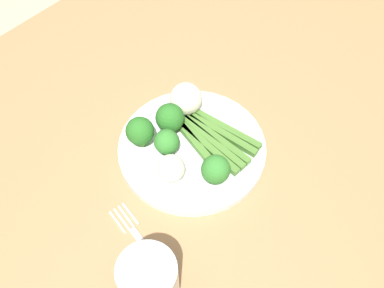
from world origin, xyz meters
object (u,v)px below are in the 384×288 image
Objects in this scene: broccoli_back_right at (216,170)px; fork at (144,246)px; asparagus_bundle at (214,139)px; broccoli_front at (167,142)px; water_glass at (150,284)px; plate at (192,148)px; broccoli_front_left at (170,118)px; broccoli_outer_edge at (140,131)px; cauliflower_left at (186,99)px; dining_table at (185,156)px; cauliflower_near_fork at (171,168)px.

broccoli_back_right is 0.16m from fork.
asparagus_bundle is 2.91× the size of broccoli_front.
broccoli_front is at bearing 37.56° from water_glass.
plate is 4.19× the size of broccoli_front_left.
broccoli_back_right reaches higher than fork.
cauliflower_left is (0.11, -0.01, -0.00)m from broccoli_outer_edge.
fork is at bearing -134.57° from broccoli_outer_edge.
broccoli_back_right is 0.98× the size of cauliflower_left.
dining_table is at bearing 20.60° from broccoli_front.
asparagus_bundle is at bearing 40.69° from broccoli_back_right.
cauliflower_near_fork is (-0.03, -0.04, -0.01)m from broccoli_front.
broccoli_back_right is at bearing -83.36° from fork.
broccoli_back_right is 0.13m from broccoli_front_left.
cauliflower_left reaches higher than plate.
cauliflower_left is 0.27m from fork.
broccoli_front reaches higher than plate.
dining_table is at bearing 62.66° from broccoli_back_right.
cauliflower_near_fork is (-0.07, -0.06, -0.01)m from broccoli_front_left.
cauliflower_left reaches higher than asparagus_bundle.
plate reaches higher than dining_table.
broccoli_front is (-0.04, 0.02, 0.04)m from plate.
water_glass is (-0.04, -0.06, 0.05)m from fork.
plate is at bearing -30.93° from broccoli_front.
asparagus_bundle is 0.09m from cauliflower_left.
cauliflower_near_fork is at bearing -136.68° from broccoli_front_left.
broccoli_front is 0.24m from water_glass.
broccoli_back_right is 1.10× the size of broccoli_front.
plate is (-0.04, -0.05, 0.11)m from dining_table.
dining_table is 0.15m from cauliflower_left.
asparagus_bundle reaches higher than fork.
broccoli_front_left is (-0.04, -0.00, 0.16)m from dining_table.
water_glass is (-0.16, -0.11, 0.02)m from cauliflower_near_fork.
cauliflower_near_fork is 0.28× the size of fork.
fork is at bearing 53.71° from water_glass.
cauliflower_left reaches higher than cauliflower_near_fork.
dining_table is 0.21m from broccoli_back_right.
asparagus_bundle is 1.35× the size of water_glass.
cauliflower_near_fork is at bearing -56.12° from fork.
water_glass is at bearing -146.79° from cauliflower_left.
cauliflower_near_fork is (-0.01, -0.08, -0.01)m from broccoli_outer_edge.
water_glass is (-0.22, -0.12, 0.05)m from plate.
broccoli_front_left reaches higher than dining_table.
cauliflower_left is at bearing 31.77° from cauliflower_near_fork.
broccoli_back_right is 0.51× the size of water_glass.
dining_table is 24.02× the size of cauliflower_left.
broccoli_back_right is at bearing -121.41° from cauliflower_left.
broccoli_front is 0.32× the size of fork.
broccoli_front_left is 1.16× the size of broccoli_front.
plate is 1.54× the size of fork.
broccoli_outer_edge reaches higher than asparagus_bundle.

